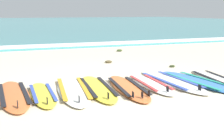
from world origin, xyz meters
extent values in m
plane|color=beige|center=(0.00, 0.00, 0.00)|extent=(80.00, 80.00, 0.00)
cube|color=teal|center=(0.00, 36.74, 0.05)|extent=(80.00, 60.00, 0.10)
cube|color=white|center=(0.00, 7.41, 0.06)|extent=(80.00, 1.34, 0.11)
ellipsoid|color=orange|center=(-2.54, -0.19, 0.04)|extent=(0.71, 2.42, 0.07)
cube|color=black|center=(-2.75, -0.20, 0.08)|extent=(0.16, 1.68, 0.01)
cube|color=black|center=(-2.32, -0.18, 0.08)|extent=(0.16, 1.68, 0.01)
cube|color=black|center=(-2.50, -1.13, 0.12)|extent=(0.02, 0.09, 0.11)
ellipsoid|color=yellow|center=(-1.99, -0.34, 0.04)|extent=(0.50, 1.93, 0.07)
cube|color=#334CB2|center=(-2.17, -0.34, 0.08)|extent=(0.08, 1.35, 0.01)
cube|color=#334CB2|center=(-1.82, -0.34, 0.08)|extent=(0.08, 1.35, 0.01)
cube|color=black|center=(-2.00, -1.09, 0.12)|extent=(0.01, 0.09, 0.11)
ellipsoid|color=silver|center=(-1.34, -0.20, 0.04)|extent=(0.91, 2.60, 0.07)
cube|color=gold|center=(-1.57, -0.18, 0.08)|extent=(0.29, 1.78, 0.01)
cube|color=gold|center=(-1.11, -0.23, 0.08)|extent=(0.29, 1.78, 0.01)
cube|color=black|center=(-1.45, -1.19, 0.12)|extent=(0.02, 0.09, 0.11)
ellipsoid|color=yellow|center=(-0.82, -0.26, 0.04)|extent=(0.78, 2.39, 0.07)
cube|color=black|center=(-1.03, -0.25, 0.08)|extent=(0.22, 1.64, 0.01)
cube|color=black|center=(-0.61, -0.28, 0.08)|extent=(0.22, 1.64, 0.01)
cube|color=black|center=(-0.89, -1.17, 0.12)|extent=(0.02, 0.09, 0.11)
ellipsoid|color=orange|center=(-0.19, -0.44, 0.04)|extent=(0.83, 2.38, 0.07)
cube|color=black|center=(-0.40, -0.42, 0.08)|extent=(0.25, 1.63, 0.01)
cube|color=black|center=(0.02, -0.47, 0.08)|extent=(0.25, 1.63, 0.01)
cube|color=black|center=(-0.28, -1.35, 0.12)|extent=(0.02, 0.09, 0.11)
cube|color=black|center=(-0.44, -1.27, 0.12)|extent=(0.02, 0.09, 0.11)
cube|color=black|center=(-0.12, -1.31, 0.12)|extent=(0.02, 0.09, 0.11)
ellipsoid|color=white|center=(0.42, -0.33, 0.04)|extent=(0.63, 2.13, 0.07)
cube|color=#D13838|center=(0.23, -0.32, 0.08)|extent=(0.15, 1.48, 0.01)
cube|color=#D13838|center=(0.61, -0.34, 0.08)|extent=(0.15, 1.48, 0.01)
cube|color=black|center=(0.38, -1.15, 0.12)|extent=(0.02, 0.09, 0.11)
ellipsoid|color=silver|center=(1.00, -0.28, 0.04)|extent=(0.78, 2.60, 0.07)
cube|color=#334CB2|center=(0.77, -0.30, 0.08)|extent=(0.18, 1.80, 0.01)
cube|color=#334CB2|center=(1.23, -0.27, 0.08)|extent=(0.18, 1.80, 0.01)
cube|color=black|center=(1.05, -1.28, 0.12)|extent=(0.02, 0.09, 0.11)
ellipsoid|color=#3875CC|center=(1.58, -0.53, 0.04)|extent=(0.91, 2.62, 0.07)
cube|color=teal|center=(1.35, -0.56, 0.08)|extent=(0.28, 1.79, 0.01)
cube|color=teal|center=(1.81, -0.51, 0.08)|extent=(0.28, 1.79, 0.01)
ellipsoid|color=silver|center=(2.17, -0.39, 0.04)|extent=(0.76, 2.09, 0.07)
cube|color=black|center=(1.99, -0.37, 0.08)|extent=(0.25, 1.43, 0.01)
cube|color=black|center=(2.35, -0.41, 0.08)|extent=(0.25, 1.43, 0.01)
ellipsoid|color=#384723|center=(1.86, 5.18, 0.04)|extent=(0.25, 0.20, 0.09)
ellipsoid|color=#4C4228|center=(0.50, 2.74, 0.04)|extent=(0.24, 0.19, 0.08)
ellipsoid|color=#2D381E|center=(2.06, 1.38, 0.03)|extent=(0.18, 0.15, 0.06)
camera|label=1|loc=(-2.62, -6.05, 1.66)|focal=46.57mm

